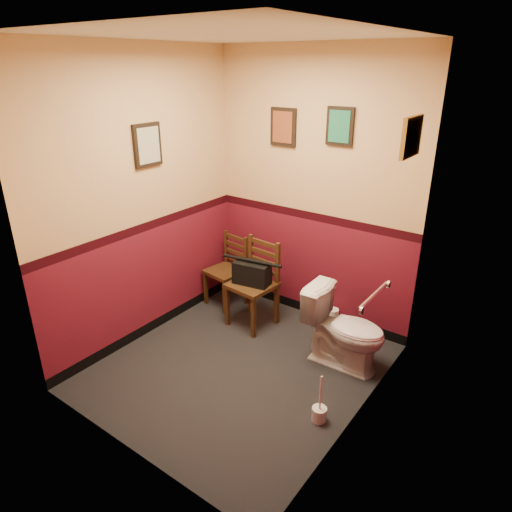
{
  "coord_description": "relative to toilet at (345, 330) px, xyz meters",
  "views": [
    {
      "loc": [
        2.11,
        -2.65,
        2.53
      ],
      "look_at": [
        0.0,
        0.25,
        1.0
      ],
      "focal_mm": 32.0,
      "sensor_mm": 36.0,
      "label": 1
    }
  ],
  "objects": [
    {
      "name": "toilet_brush",
      "position": [
        0.18,
        -0.76,
        -0.29
      ],
      "size": [
        0.11,
        0.11,
        0.41
      ],
      "color": "silver",
      "rests_on": "floor"
    },
    {
      "name": "handbag",
      "position": [
        -1.07,
        0.07,
        0.23
      ],
      "size": [
        0.39,
        0.24,
        0.27
      ],
      "rotation": [
        0.0,
        0.0,
        0.17
      ],
      "color": "black",
      "rests_on": "chair_right"
    },
    {
      "name": "wall_right",
      "position": [
        0.38,
        -0.59,
        0.99
      ],
      "size": [
        0.0,
        2.4,
        2.7
      ],
      "primitive_type": "cube",
      "rotation": [
        1.57,
        0.0,
        -1.57
      ],
      "color": "maroon",
      "rests_on": "ground"
    },
    {
      "name": "tp_stack",
      "position": [
        -0.36,
        0.51,
        -0.27
      ],
      "size": [
        0.24,
        0.12,
        0.21
      ],
      "color": "silver",
      "rests_on": "floor"
    },
    {
      "name": "ceiling",
      "position": [
        -0.72,
        -0.59,
        2.34
      ],
      "size": [
        2.2,
        2.4,
        0.0
      ],
      "primitive_type": "cube",
      "rotation": [
        3.14,
        0.0,
        0.0
      ],
      "color": "silver",
      "rests_on": "ground"
    },
    {
      "name": "chair_right",
      "position": [
        -1.07,
        0.11,
        0.09
      ],
      "size": [
        0.46,
        0.46,
        0.9
      ],
      "rotation": [
        0.0,
        0.0,
        -0.09
      ],
      "color": "#4A2E16",
      "rests_on": "floor"
    },
    {
      "name": "wall_front",
      "position": [
        -0.72,
        -1.79,
        0.99
      ],
      "size": [
        2.2,
        0.0,
        2.7
      ],
      "primitive_type": "cube",
      "rotation": [
        -1.57,
        0.0,
        0.0
      ],
      "color": "maroon",
      "rests_on": "ground"
    },
    {
      "name": "wall_back",
      "position": [
        -0.72,
        0.61,
        0.99
      ],
      "size": [
        2.2,
        0.0,
        2.7
      ],
      "primitive_type": "cube",
      "rotation": [
        1.57,
        0.0,
        0.0
      ],
      "color": "maroon",
      "rests_on": "ground"
    },
    {
      "name": "framed_print_back_b",
      "position": [
        -0.47,
        0.59,
        1.64
      ],
      "size": [
        0.26,
        0.04,
        0.34
      ],
      "color": "black",
      "rests_on": "wall_back"
    },
    {
      "name": "framed_print_left",
      "position": [
        -1.8,
        -0.49,
        1.49
      ],
      "size": [
        0.04,
        0.3,
        0.38
      ],
      "color": "black",
      "rests_on": "wall_left"
    },
    {
      "name": "toilet",
      "position": [
        0.0,
        0.0,
        0.0
      ],
      "size": [
        0.74,
        0.43,
        0.71
      ],
      "primitive_type": "imported",
      "rotation": [
        0.0,
        0.0,
        1.6
      ],
      "color": "white",
      "rests_on": "floor"
    },
    {
      "name": "floor",
      "position": [
        -0.72,
        -0.59,
        -0.36
      ],
      "size": [
        2.2,
        2.4,
        0.0
      ],
      "primitive_type": "cube",
      "color": "black",
      "rests_on": "ground"
    },
    {
      "name": "framed_print_right",
      "position": [
        0.36,
        0.01,
        1.69
      ],
      "size": [
        0.04,
        0.34,
        0.28
      ],
      "color": "olive",
      "rests_on": "wall_right"
    },
    {
      "name": "framed_print_back_a",
      "position": [
        -1.07,
        0.59,
        1.59
      ],
      "size": [
        0.28,
        0.04,
        0.36
      ],
      "color": "black",
      "rests_on": "wall_back"
    },
    {
      "name": "grab_bar",
      "position": [
        0.35,
        -0.34,
        0.59
      ],
      "size": [
        0.05,
        0.56,
        0.06
      ],
      "color": "silver",
      "rests_on": "wall_right"
    },
    {
      "name": "wall_left",
      "position": [
        -1.82,
        -0.59,
        0.99
      ],
      "size": [
        0.0,
        2.4,
        2.7
      ],
      "primitive_type": "cube",
      "rotation": [
        1.57,
        0.0,
        1.57
      ],
      "color": "maroon",
      "rests_on": "ground"
    },
    {
      "name": "chair_left",
      "position": [
        -1.56,
        0.29,
        0.04
      ],
      "size": [
        0.42,
        0.42,
        0.8
      ],
      "rotation": [
        0.0,
        0.0,
        -0.15
      ],
      "color": "#4A2E16",
      "rests_on": "floor"
    }
  ]
}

